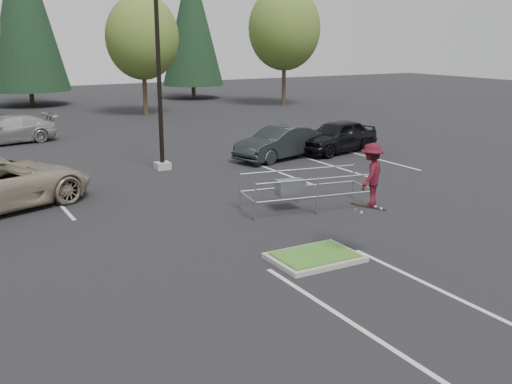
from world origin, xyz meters
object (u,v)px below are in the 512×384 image
conif_c (192,21)px  cart_corral (294,187)px  decid_c (142,40)px  car_r_black (337,136)px  light_pole (158,60)px  skateboarder (370,175)px  car_r_charc (279,143)px  car_far_silver (8,130)px  decid_d (284,31)px  conif_b (23,6)px

conif_c → cart_corral: bearing=-108.7°
decid_c → car_r_black: size_ratio=1.82×
light_pole → skateboarder: 12.81m
car_r_charc → conif_c: bearing=148.4°
conif_c → skateboarder: conif_c is taller
light_pole → car_r_black: 9.61m
decid_c → car_far_silver: bearing=-142.7°
car_r_black → decid_d: bearing=142.3°
conif_b → conif_c: conif_b is taller
car_r_black → car_far_silver: size_ratio=0.92×
light_pole → conif_c: conif_c is taller
conif_c → decid_d: bearing=-66.5°
conif_b → car_r_charc: (5.99, -29.00, -7.10)m
conif_b → car_far_silver: (-4.28, -18.50, -7.12)m
skateboarder → car_far_silver: (-5.48, 22.56, -1.45)m
conif_b → car_r_black: conif_b is taller
decid_d → car_r_black: bearing=-114.7°
car_far_silver → decid_d: bearing=100.8°
light_pole → car_far_silver: bearing=115.6°
light_pole → conif_c: (13.50, 27.50, 2.29)m
skateboarder → car_r_black: 14.61m
decid_c → cart_corral: (-3.96, -25.76, -4.50)m
light_pole → decid_c: size_ratio=1.21×
car_far_silver → conif_b: bearing=157.2°
light_pole → car_r_charc: 6.71m
car_far_silver → car_r_black: bearing=42.6°
light_pole → decid_c: bearing=72.9°
decid_d → car_r_charc: bearing=-122.5°
conif_b → car_r_charc: size_ratio=3.21×
light_pole → decid_d: size_ratio=1.07×
car_r_black → conif_b: bearing=-175.2°
car_r_black → car_far_silver: (-13.61, 10.50, -0.06)m
conif_c → car_far_silver: bearing=-136.3°
light_pole → decid_d: 25.37m
cart_corral → car_r_black: car_r_black is taller
decid_d → car_r_black: (-8.66, -18.83, -5.13)m
decid_d → conif_b: size_ratio=0.65×
conif_c → cart_corral: size_ratio=2.83×
conif_b → cart_corral: size_ratio=3.28×
light_pole → car_far_silver: 11.73m
decid_c → skateboarder: size_ratio=4.73×
light_pole → car_r_black: bearing=-3.2°
conif_c → cart_corral: conif_c is taller
cart_corral → skateboarder: bearing=-90.8°
light_pole → decid_c: (5.49, 17.83, 0.69)m
skateboarder → car_far_silver: 23.27m
skateboarder → car_r_charc: 13.06m
skateboarder → car_r_charc: bearing=-144.5°
decid_d → light_pole: bearing=-133.7°
decid_c → conif_b: conif_b is taller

